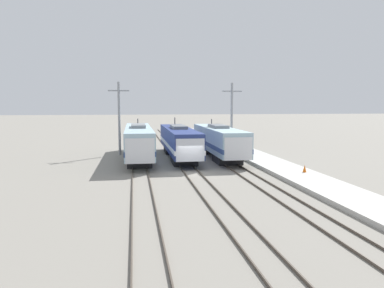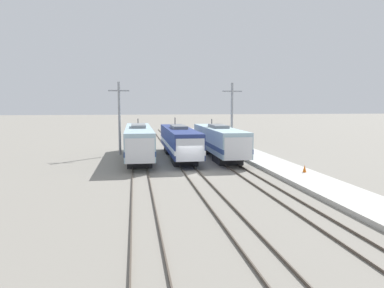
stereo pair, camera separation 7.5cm
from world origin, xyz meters
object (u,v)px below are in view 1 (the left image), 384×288
(traffic_cone, at_px, (305,168))
(catenary_tower_right, at_px, (232,116))
(catenary_tower_left, at_px, (119,117))
(locomotive_far_right, at_px, (219,141))
(locomotive_far_left, at_px, (139,142))
(locomotive_center, at_px, (179,141))

(traffic_cone, bearing_deg, catenary_tower_right, 97.50)
(catenary_tower_left, relative_size, catenary_tower_right, 1.00)
(locomotive_far_right, height_order, catenary_tower_left, catenary_tower_left)
(locomotive_far_left, distance_m, locomotive_far_right, 9.61)
(locomotive_far_right, xyz_separation_m, catenary_tower_left, (-11.95, 4.85, 2.82))
(locomotive_center, bearing_deg, traffic_cone, -52.25)
(catenary_tower_left, relative_size, traffic_cone, 13.75)
(locomotive_far_right, relative_size, catenary_tower_left, 1.94)
(locomotive_far_right, xyz_separation_m, traffic_cone, (5.07, -12.33, -1.38))
(locomotive_far_right, distance_m, catenary_tower_right, 6.28)
(catenary_tower_left, bearing_deg, locomotive_far_right, -22.10)
(locomotive_far_left, bearing_deg, catenary_tower_right, 20.39)
(locomotive_far_right, bearing_deg, catenary_tower_left, 157.90)
(locomotive_far_right, distance_m, catenary_tower_left, 13.20)
(traffic_cone, bearing_deg, locomotive_far_left, 139.44)
(locomotive_far_left, relative_size, locomotive_far_right, 1.08)
(locomotive_far_right, bearing_deg, traffic_cone, -67.63)
(locomotive_far_right, relative_size, catenary_tower_right, 1.94)
(locomotive_center, relative_size, catenary_tower_left, 2.02)
(locomotive_far_left, height_order, locomotive_far_right, locomotive_far_left)
(locomotive_far_left, relative_size, locomotive_center, 1.04)
(catenary_tower_right, bearing_deg, traffic_cone, -82.50)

